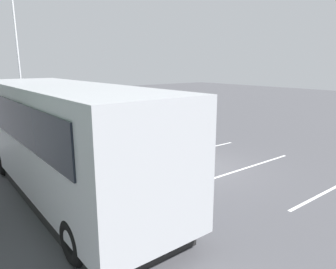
{
  "coord_description": "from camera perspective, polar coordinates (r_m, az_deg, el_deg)",
  "views": [
    {
      "loc": [
        -7.94,
        7.59,
        3.79
      ],
      "look_at": [
        1.24,
        0.24,
        1.1
      ],
      "focal_mm": 32.86,
      "sensor_mm": 36.0,
      "label": 1
    }
  ],
  "objects": [
    {
      "name": "spectator_far_left",
      "position": [
        9.55,
        0.47,
        -3.58
      ],
      "size": [
        0.57,
        0.39,
        1.81
      ],
      "color": "black",
      "rests_on": "ground_plane"
    },
    {
      "name": "bay_line_d",
      "position": [
        16.18,
        -1.35,
        -0.65
      ],
      "size": [
        0.16,
        4.8,
        0.01
      ],
      "color": "white",
      "rests_on": "ground_plane"
    },
    {
      "name": "parked_motorcycle_silver",
      "position": [
        9.67,
        -5.24,
        -7.17
      ],
      "size": [
        2.05,
        0.58,
        0.99
      ],
      "color": "black",
      "rests_on": "ground_plane"
    },
    {
      "name": "spectator_left",
      "position": [
        10.61,
        -3.24,
        -2.48
      ],
      "size": [
        0.58,
        0.36,
        1.66
      ],
      "color": "black",
      "rests_on": "ground_plane"
    },
    {
      "name": "spectator_centre",
      "position": [
        11.35,
        -8.6,
        -1.06
      ],
      "size": [
        0.58,
        0.36,
        1.8
      ],
      "color": "black",
      "rests_on": "ground_plane"
    },
    {
      "name": "flagpole",
      "position": [
        15.22,
        -25.84,
        10.74
      ],
      "size": [
        0.78,
        0.36,
        7.19
      ],
      "color": "silver",
      "rests_on": "ground_plane"
    },
    {
      "name": "tour_bus",
      "position": [
        9.2,
        -18.4,
        -1.29
      ],
      "size": [
        9.08,
        2.6,
        3.25
      ],
      "color": "#B7BABF",
      "rests_on": "ground_plane"
    },
    {
      "name": "bay_line_b",
      "position": [
        12.25,
        15.47,
        -5.61
      ],
      "size": [
        0.16,
        4.4,
        0.01
      ],
      "color": "white",
      "rests_on": "ground_plane"
    },
    {
      "name": "bay_line_c",
      "position": [
        14.05,
        5.87,
        -2.82
      ],
      "size": [
        0.15,
        4.3,
        0.01
      ],
      "color": "white",
      "rests_on": "ground_plane"
    },
    {
      "name": "traffic_cone",
      "position": [
        13.11,
        5.4,
        -2.59
      ],
      "size": [
        0.34,
        0.34,
        0.63
      ],
      "color": "orange",
      "rests_on": "ground_plane"
    },
    {
      "name": "stunt_motorcycle",
      "position": [
        14.82,
        2.8,
        2.27
      ],
      "size": [
        1.75,
        1.0,
        1.94
      ],
      "color": "black",
      "rests_on": "ground_plane"
    },
    {
      "name": "ground_plane",
      "position": [
        11.62,
        4.77,
        -6.2
      ],
      "size": [
        80.0,
        80.0,
        0.0
      ],
      "primitive_type": "plane",
      "color": "#4C4C51"
    },
    {
      "name": "bay_line_a",
      "position": [
        10.93,
        28.0,
        -8.97
      ],
      "size": [
        0.16,
        4.74,
        0.01
      ],
      "color": "white",
      "rests_on": "ground_plane"
    }
  ]
}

